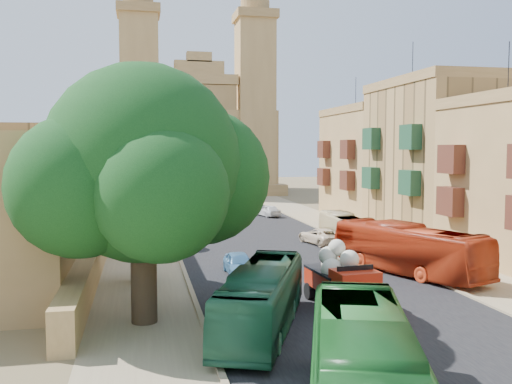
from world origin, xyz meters
name	(u,v)px	position (x,y,z in m)	size (l,w,h in m)	color
ground	(384,337)	(0.00, 0.00, 0.00)	(260.00, 260.00, 0.00)	brown
road_surface	(247,232)	(0.00, 30.00, 0.01)	(14.00, 140.00, 0.01)	black
sidewalk_east	(345,229)	(9.50, 30.00, 0.01)	(5.00, 140.00, 0.01)	#988463
sidewalk_west	(142,235)	(-9.50, 30.00, 0.01)	(5.00, 140.00, 0.01)	#988463
kerb_east	(320,229)	(7.00, 30.00, 0.06)	(0.25, 140.00, 0.12)	#988463
kerb_west	(171,234)	(-7.00, 30.00, 0.06)	(0.25, 140.00, 0.12)	#988463
townhouse_c	(435,157)	(15.95, 25.00, 6.91)	(9.00, 14.00, 17.40)	#AD854E
townhouse_d	(372,162)	(15.95, 39.00, 6.16)	(9.00, 14.00, 15.90)	#A27D49
west_wall	(99,245)	(-12.50, 20.00, 0.90)	(1.00, 40.00, 1.80)	#A27D49
west_building_low	(8,202)	(-18.00, 18.00, 4.20)	(10.00, 28.00, 8.40)	olive
west_building_mid	(62,173)	(-18.00, 44.00, 5.00)	(10.00, 22.00, 10.00)	#AD854E
church	(196,138)	(0.00, 78.61, 9.52)	(28.00, 22.50, 36.30)	#A27D49
ficus_tree	(145,170)	(-9.40, 4.01, 6.71)	(11.35, 10.44, 11.35)	#35281A
street_tree_a	(134,221)	(-10.00, 12.00, 3.50)	(3.40, 3.40, 5.22)	#35281A
street_tree_b	(135,200)	(-10.00, 24.00, 3.70)	(3.59, 3.59, 5.53)	#35281A
street_tree_c	(136,191)	(-10.00, 36.00, 3.51)	(3.41, 3.41, 5.24)	#35281A
street_tree_d	(137,187)	(-10.00, 48.00, 3.15)	(3.07, 3.07, 4.71)	#35281A
red_truck	(344,279)	(-0.14, 4.31, 1.42)	(2.57, 5.67, 3.23)	#B1210D
olive_pickup	(354,235)	(6.50, 20.00, 1.01)	(2.63, 5.16, 2.06)	#405821
bus_green_south	(364,384)	(-4.00, -7.69, 1.60)	(2.68, 11.47, 3.19)	#195F22
bus_green_north	(262,299)	(-4.67, 1.78, 1.39)	(2.33, 9.95, 2.77)	#236342
bus_red_east	(408,249)	(6.38, 10.78, 1.53)	(2.57, 10.98, 3.06)	#B43315
bus_cream_east	(343,228)	(6.50, 22.47, 1.21)	(2.03, 8.69, 2.42)	#F8E2AC
car_blue_a	(239,264)	(-3.77, 12.65, 0.68)	(1.60, 3.96, 1.35)	#4985B4
car_white_a	(225,219)	(-1.39, 34.62, 0.69)	(1.45, 4.16, 1.37)	silver
car_cream	(320,236)	(4.57, 22.43, 0.63)	(2.08, 4.52, 1.25)	#F9E2C0
car_dkblue	(214,214)	(-1.85, 39.72, 0.63)	(1.77, 4.35, 1.26)	#17294E
car_white_b	(268,211)	(4.56, 41.47, 0.67)	(1.58, 3.94, 1.34)	white
car_blue_b	(209,201)	(-0.50, 55.68, 0.54)	(1.14, 3.27, 1.08)	#3861A1
pedestrian_a	(468,265)	(9.50, 9.18, 0.75)	(0.54, 0.36, 1.49)	black
pedestrian_c	(430,253)	(8.76, 12.47, 0.88)	(1.04, 0.43, 1.77)	#3B3B3D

